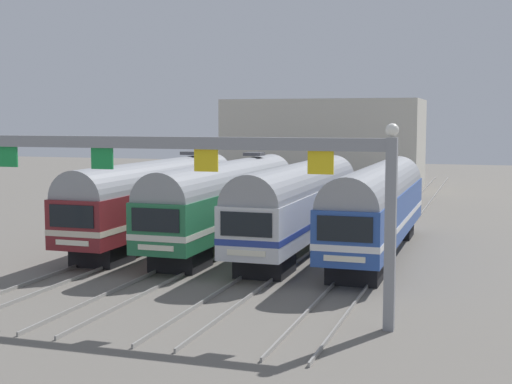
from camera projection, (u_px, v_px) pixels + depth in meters
ground_plane at (262, 249)px, 40.21m from camera, size 160.00×160.00×0.00m
track_bed at (328, 211)px, 56.31m from camera, size 14.08×70.00×0.15m
commuter_train_maroon at (157, 196)px, 41.85m from camera, size 2.88×18.06×5.05m
commuter_train_green at (226, 199)px, 40.58m from camera, size 2.88×18.06×5.05m
commuter_train_silver at (300, 202)px, 39.30m from camera, size 2.88×18.06×5.05m
commuter_train_blue at (378, 204)px, 38.03m from camera, size 2.88×18.06×4.77m
catenary_gantry at (153, 173)px, 26.91m from camera, size 17.81×0.44×6.97m
maintenance_building at (325, 144)px, 75.11m from camera, size 19.47×10.00×9.02m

